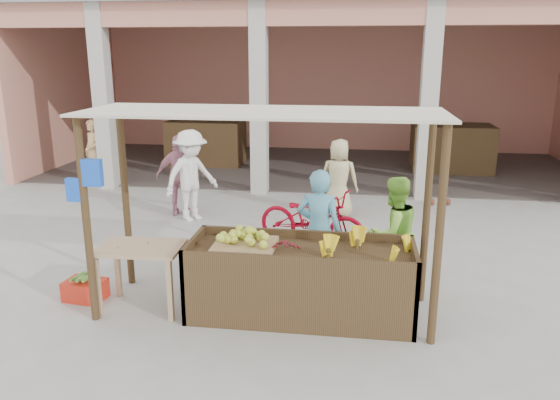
% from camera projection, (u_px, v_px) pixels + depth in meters
% --- Properties ---
extents(ground, '(60.00, 60.00, 0.00)m').
position_uv_depth(ground, '(259.00, 312.00, 6.54)').
color(ground, gray).
rests_on(ground, ground).
extents(market_building, '(14.40, 6.40, 4.20)m').
position_uv_depth(market_building, '(320.00, 63.00, 14.34)').
color(market_building, tan).
rests_on(market_building, ground).
extents(fruit_stall, '(2.60, 0.95, 0.80)m').
position_uv_depth(fruit_stall, '(301.00, 283.00, 6.36)').
color(fruit_stall, '#45311B').
rests_on(fruit_stall, ground).
extents(stall_awning, '(4.09, 1.35, 2.39)m').
position_uv_depth(stall_awning, '(257.00, 148.00, 6.07)').
color(stall_awning, '#45311B').
rests_on(stall_awning, ground).
extents(banana_heap, '(1.08, 0.59, 0.20)m').
position_uv_depth(banana_heap, '(369.00, 246.00, 6.14)').
color(banana_heap, yellow).
rests_on(banana_heap, fruit_stall).
extents(melon_tray, '(0.71, 0.62, 0.19)m').
position_uv_depth(melon_tray, '(245.00, 240.00, 6.33)').
color(melon_tray, '#9B7B50').
rests_on(melon_tray, fruit_stall).
extents(berry_heap, '(0.42, 0.34, 0.13)m').
position_uv_depth(berry_heap, '(285.00, 246.00, 6.23)').
color(berry_heap, maroon).
rests_on(berry_heap, fruit_stall).
extents(side_table, '(1.00, 0.69, 0.79)m').
position_uv_depth(side_table, '(141.00, 257.00, 6.47)').
color(side_table, tan).
rests_on(side_table, ground).
extents(papaya_pile, '(0.67, 0.38, 0.19)m').
position_uv_depth(papaya_pile, '(140.00, 239.00, 6.41)').
color(papaya_pile, '#43832B').
rests_on(papaya_pile, side_table).
extents(red_crate, '(0.52, 0.40, 0.25)m').
position_uv_depth(red_crate, '(85.00, 290.00, 6.83)').
color(red_crate, red).
rests_on(red_crate, ground).
extents(plantain_bundle, '(0.37, 0.26, 0.07)m').
position_uv_depth(plantain_bundle, '(84.00, 278.00, 6.79)').
color(plantain_bundle, '#51822F').
rests_on(plantain_bundle, red_crate).
extents(produce_sacks, '(0.72, 0.45, 0.55)m').
position_uv_depth(produce_sacks, '(441.00, 192.00, 10.95)').
color(produce_sacks, maroon).
rests_on(produce_sacks, ground).
extents(vendor_blue, '(0.71, 0.57, 1.71)m').
position_uv_depth(vendor_blue, '(319.00, 226.00, 6.97)').
color(vendor_blue, '#5DACCC').
rests_on(vendor_blue, ground).
extents(vendor_green, '(0.88, 0.78, 1.58)m').
position_uv_depth(vendor_green, '(393.00, 231.00, 6.98)').
color(vendor_green, '#91DB46').
rests_on(vendor_green, ground).
extents(motorcycle, '(1.28, 2.01, 0.99)m').
position_uv_depth(motorcycle, '(312.00, 218.00, 8.51)').
color(motorcycle, maroon).
rests_on(motorcycle, ground).
extents(shopper_a, '(1.18, 1.26, 1.80)m').
position_uv_depth(shopper_a, '(191.00, 172.00, 9.86)').
color(shopper_a, white).
rests_on(shopper_a, ground).
extents(shopper_b, '(1.05, 0.72, 1.62)m').
position_uv_depth(shopper_b, '(180.00, 173.00, 10.22)').
color(shopper_b, '#BF788C').
rests_on(shopper_b, ground).
extents(shopper_c, '(0.84, 0.60, 1.63)m').
position_uv_depth(shopper_c, '(339.00, 174.00, 10.09)').
color(shopper_c, tan).
rests_on(shopper_c, ground).
extents(shopper_e, '(0.74, 0.71, 1.58)m').
position_uv_depth(shopper_e, '(93.00, 151.00, 12.54)').
color(shopper_e, '#DEB375').
rests_on(shopper_e, ground).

